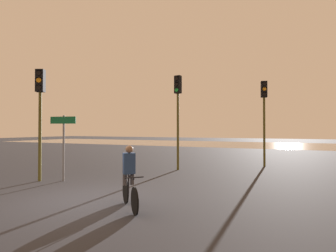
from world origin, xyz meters
TOP-DOWN VIEW (x-y plane):
  - ground_plane at (0.00, 0.00)m, footprint 120.00×120.00m
  - water_strip at (0.00, 31.72)m, footprint 80.00×16.00m
  - traffic_light_far_right at (4.29, 9.52)m, footprint 0.37×0.39m
  - traffic_light_center at (0.40, 6.42)m, footprint 0.35×0.37m
  - traffic_light_near_left at (-3.47, 1.46)m, footprint 0.39×0.41m
  - direction_sign_post at (-2.65, 1.88)m, footprint 1.08×0.28m
  - cyclist at (1.73, -0.10)m, footprint 1.25×1.23m

SIDE VIEW (x-z plane):
  - ground_plane at x=0.00m, z-range 0.00..0.00m
  - water_strip at x=0.00m, z-range 0.00..0.01m
  - cyclist at x=1.73m, z-range 0.01..1.63m
  - direction_sign_post at x=-2.65m, z-range 0.40..3.00m
  - traffic_light_near_left at x=-3.47m, z-range 0.86..5.29m
  - traffic_light_far_right at x=4.29m, z-range 0.91..5.63m
  - traffic_light_center at x=0.40m, z-range 0.91..5.69m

